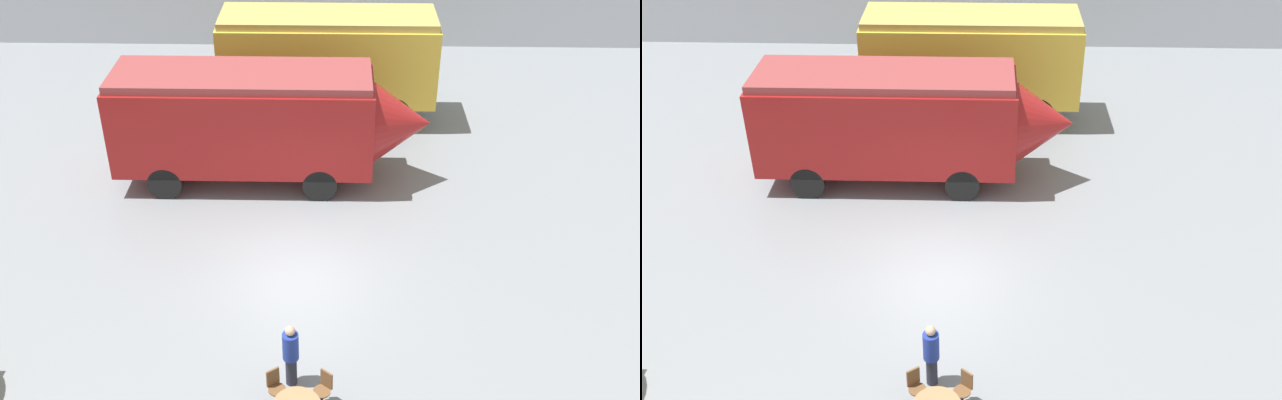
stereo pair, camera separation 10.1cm
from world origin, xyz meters
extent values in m
plane|color=gray|center=(0.00, 0.00, 0.00)|extent=(80.00, 80.00, 0.00)
cube|color=gold|center=(0.61, 8.86, 2.21)|extent=(7.30, 2.48, 2.68)
cube|color=tan|center=(0.61, 8.86, 3.67)|extent=(7.16, 2.28, 0.24)
cylinder|color=black|center=(2.80, 7.68, 0.67)|extent=(1.34, 0.12, 1.34)
cylinder|color=black|center=(2.80, 10.04, 0.67)|extent=(1.34, 0.12, 1.34)
cylinder|color=black|center=(-1.58, 7.68, 0.67)|extent=(1.34, 0.12, 1.34)
cylinder|color=black|center=(-1.58, 10.04, 0.67)|extent=(1.34, 0.12, 1.34)
cube|color=maroon|center=(-1.80, 4.63, 1.97)|extent=(7.57, 2.54, 2.61)
cone|color=maroon|center=(2.83, 4.63, 1.97)|extent=(1.70, 2.42, 2.42)
cube|color=brown|center=(-1.80, 4.63, 3.39)|extent=(7.42, 2.34, 0.24)
cylinder|color=black|center=(0.47, 3.42, 0.51)|extent=(1.01, 0.12, 1.01)
cylinder|color=black|center=(0.47, 5.84, 0.51)|extent=(1.01, 0.12, 1.01)
cylinder|color=black|center=(-4.07, 3.42, 0.51)|extent=(1.01, 0.12, 1.01)
cylinder|color=black|center=(-4.07, 5.84, 0.51)|extent=(1.01, 0.12, 1.01)
cylinder|color=black|center=(0.69, -4.25, 0.21)|extent=(0.06, 0.06, 0.42)
cylinder|color=brown|center=(0.69, -4.25, 0.43)|extent=(0.36, 0.36, 0.03)
cube|color=brown|center=(0.78, -4.13, 0.66)|extent=(0.25, 0.21, 0.42)
cylinder|color=black|center=(-0.22, -4.23, 0.21)|extent=(0.06, 0.06, 0.42)
cylinder|color=brown|center=(-0.22, -4.23, 0.43)|extent=(0.36, 0.36, 0.03)
cube|color=brown|center=(-0.30, -4.10, 0.66)|extent=(0.26, 0.20, 0.42)
cylinder|color=#262633|center=(0.03, -3.63, 0.37)|extent=(0.24, 0.24, 0.73)
cylinder|color=navy|center=(0.03, -3.63, 1.05)|extent=(0.34, 0.34, 0.65)
sphere|color=tan|center=(0.03, -3.63, 1.48)|extent=(0.21, 0.21, 0.21)
camera|label=1|loc=(0.89, -14.12, 11.54)|focal=40.00mm
camera|label=2|loc=(0.99, -14.11, 11.54)|focal=40.00mm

